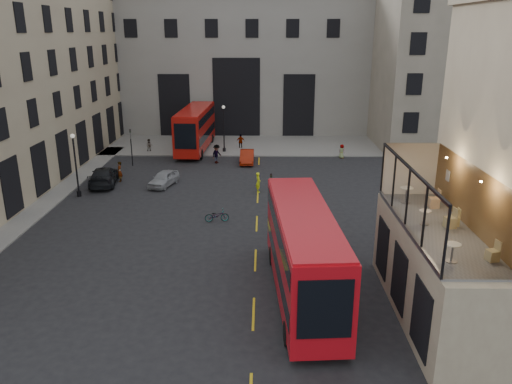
{
  "coord_description": "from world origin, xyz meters",
  "views": [
    {
      "loc": [
        -1.56,
        -21.5,
        13.31
      ],
      "look_at": [
        -2.03,
        10.17,
        3.0
      ],
      "focal_mm": 35.0,
      "sensor_mm": 36.0,
      "label": 1
    }
  ],
  "objects_px": {
    "car_c": "(104,176)",
    "bicycle": "(217,216)",
    "pedestrian_c": "(241,142)",
    "cafe_chair_a": "(493,255)",
    "pedestrian_e": "(120,172)",
    "street_lamp_a": "(76,169)",
    "cafe_table_mid": "(425,215)",
    "street_lamp_b": "(224,132)",
    "cafe_chair_d": "(434,202)",
    "cafe_chair_b": "(454,220)",
    "traffic_light_near": "(271,192)",
    "car_a": "(164,178)",
    "pedestrian_b": "(217,154)",
    "bus_near": "(303,250)",
    "cafe_chair_c": "(450,222)",
    "pedestrian_d": "(342,151)",
    "cafe_table_near": "(453,250)",
    "traffic_light_far": "(131,143)",
    "cyclist": "(258,182)",
    "bus_far": "(195,127)",
    "car_b": "(247,157)",
    "cafe_table_far": "(406,193)",
    "pedestrian_a": "(149,146)"
  },
  "relations": [
    {
      "from": "car_a",
      "to": "cafe_table_mid",
      "type": "relative_size",
      "value": 5.66
    },
    {
      "from": "cafe_table_mid",
      "to": "street_lamp_b",
      "type": "bearing_deg",
      "value": 109.73
    },
    {
      "from": "car_a",
      "to": "cafe_chair_d",
      "type": "bearing_deg",
      "value": -30.13
    },
    {
      "from": "bus_near",
      "to": "cafe_table_mid",
      "type": "xyz_separation_m",
      "value": [
        5.53,
        -1.29,
        2.39
      ]
    },
    {
      "from": "cafe_chair_a",
      "to": "pedestrian_c",
      "type": "bearing_deg",
      "value": 106.68
    },
    {
      "from": "traffic_light_near",
      "to": "pedestrian_c",
      "type": "height_order",
      "value": "traffic_light_near"
    },
    {
      "from": "traffic_light_far",
      "to": "pedestrian_e",
      "type": "bearing_deg",
      "value": -87.24
    },
    {
      "from": "pedestrian_e",
      "to": "cafe_table_near",
      "type": "relative_size",
      "value": 2.45
    },
    {
      "from": "traffic_light_far",
      "to": "cyclist",
      "type": "distance_m",
      "value": 15.7
    },
    {
      "from": "street_lamp_a",
      "to": "cafe_table_mid",
      "type": "xyz_separation_m",
      "value": [
        23.03,
        -17.54,
        2.66
      ]
    },
    {
      "from": "cafe_table_near",
      "to": "cafe_table_mid",
      "type": "xyz_separation_m",
      "value": [
        0.15,
        3.98,
        -0.05
      ]
    },
    {
      "from": "car_b",
      "to": "pedestrian_c",
      "type": "distance_m",
      "value": 6.54
    },
    {
      "from": "cyclist",
      "to": "pedestrian_b",
      "type": "relative_size",
      "value": 0.89
    },
    {
      "from": "pedestrian_e",
      "to": "cafe_table_near",
      "type": "xyz_separation_m",
      "value": [
        20.61,
        -25.85,
        4.17
      ]
    },
    {
      "from": "pedestrian_d",
      "to": "cafe_table_mid",
      "type": "bearing_deg",
      "value": 131.08
    },
    {
      "from": "pedestrian_a",
      "to": "car_a",
      "type": "bearing_deg",
      "value": -86.98
    },
    {
      "from": "cafe_chair_b",
      "to": "cafe_table_near",
      "type": "bearing_deg",
      "value": -111.25
    },
    {
      "from": "car_c",
      "to": "cafe_chair_d",
      "type": "relative_size",
      "value": 5.59
    },
    {
      "from": "bus_far",
      "to": "cyclist",
      "type": "distance_m",
      "value": 17.42
    },
    {
      "from": "street_lamp_a",
      "to": "cafe_table_far",
      "type": "bearing_deg",
      "value": -32.13
    },
    {
      "from": "cafe_chair_b",
      "to": "cafe_chair_c",
      "type": "bearing_deg",
      "value": -133.96
    },
    {
      "from": "street_lamp_a",
      "to": "pedestrian_d",
      "type": "distance_m",
      "value": 27.56
    },
    {
      "from": "cyclist",
      "to": "cafe_chair_a",
      "type": "xyz_separation_m",
      "value": [
        9.51,
        -22.78,
        3.98
      ]
    },
    {
      "from": "pedestrian_e",
      "to": "street_lamp_a",
      "type": "bearing_deg",
      "value": -34.51
    },
    {
      "from": "street_lamp_b",
      "to": "cafe_chair_d",
      "type": "distance_m",
      "value": 33.97
    },
    {
      "from": "cafe_table_near",
      "to": "cafe_chair_d",
      "type": "xyz_separation_m",
      "value": [
        1.36,
        6.34,
        -0.21
      ]
    },
    {
      "from": "cafe_chair_c",
      "to": "cafe_table_mid",
      "type": "bearing_deg",
      "value": 160.56
    },
    {
      "from": "cyclist",
      "to": "traffic_light_near",
      "type": "bearing_deg",
      "value": 177.0
    },
    {
      "from": "street_lamp_b",
      "to": "cafe_table_far",
      "type": "distance_m",
      "value": 32.84
    },
    {
      "from": "car_c",
      "to": "bicycle",
      "type": "bearing_deg",
      "value": 132.2
    },
    {
      "from": "cafe_table_far",
      "to": "street_lamp_b",
      "type": "bearing_deg",
      "value": 111.51
    },
    {
      "from": "cafe_chair_a",
      "to": "cafe_chair_c",
      "type": "relative_size",
      "value": 0.89
    },
    {
      "from": "car_a",
      "to": "cafe_chair_d",
      "type": "height_order",
      "value": "cafe_chair_d"
    },
    {
      "from": "pedestrian_c",
      "to": "pedestrian_d",
      "type": "distance_m",
      "value": 11.96
    },
    {
      "from": "street_lamp_a",
      "to": "cafe_table_near",
      "type": "relative_size",
      "value": 6.93
    },
    {
      "from": "pedestrian_d",
      "to": "cafe_table_far",
      "type": "distance_m",
      "value": 28.28
    },
    {
      "from": "cafe_table_mid",
      "to": "cafe_chair_d",
      "type": "relative_size",
      "value": 0.71
    },
    {
      "from": "car_c",
      "to": "pedestrian_a",
      "type": "relative_size",
      "value": 3.54
    },
    {
      "from": "bicycle",
      "to": "pedestrian_b",
      "type": "xyz_separation_m",
      "value": [
        -1.51,
        16.76,
        0.53
      ]
    },
    {
      "from": "cafe_chair_b",
      "to": "traffic_light_near",
      "type": "bearing_deg",
      "value": 125.89
    },
    {
      "from": "car_c",
      "to": "cafe_table_mid",
      "type": "xyz_separation_m",
      "value": [
        21.93,
        -20.98,
        4.27
      ]
    },
    {
      "from": "bus_near",
      "to": "car_a",
      "type": "distance_m",
      "value": 22.35
    },
    {
      "from": "bus_near",
      "to": "cafe_chair_a",
      "type": "relative_size",
      "value": 14.42
    },
    {
      "from": "bus_far",
      "to": "cafe_chair_b",
      "type": "bearing_deg",
      "value": -64.22
    },
    {
      "from": "pedestrian_b",
      "to": "cafe_chair_b",
      "type": "distance_m",
      "value": 32.14
    },
    {
      "from": "cafe_table_near",
      "to": "cafe_chair_a",
      "type": "bearing_deg",
      "value": 4.21
    },
    {
      "from": "cafe_table_far",
      "to": "bicycle",
      "type": "bearing_deg",
      "value": 141.0
    },
    {
      "from": "bicycle",
      "to": "pedestrian_d",
      "type": "height_order",
      "value": "pedestrian_d"
    },
    {
      "from": "pedestrian_c",
      "to": "cafe_chair_a",
      "type": "relative_size",
      "value": 2.09
    },
    {
      "from": "car_c",
      "to": "cafe_chair_b",
      "type": "distance_m",
      "value": 31.67
    }
  ]
}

